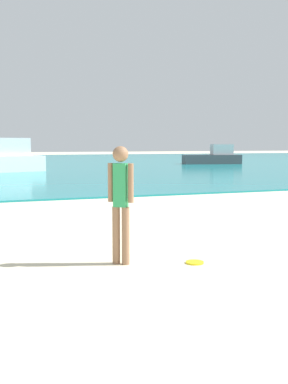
# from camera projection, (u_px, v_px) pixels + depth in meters

# --- Properties ---
(water) EXTENTS (160.00, 60.00, 0.06)m
(water) POSITION_uv_depth(u_px,v_px,m) (16.00, 163.00, 42.50)
(water) COLOR teal
(water) RESTS_ON ground
(person_standing) EXTENTS (0.31, 0.28, 1.68)m
(person_standing) POSITION_uv_depth(u_px,v_px,m) (121.00, 198.00, 6.51)
(person_standing) COLOR #936B4C
(person_standing) RESTS_ON ground
(frisbee) EXTENTS (0.26, 0.26, 0.03)m
(frisbee) POSITION_uv_depth(u_px,v_px,m) (195.00, 262.00, 6.63)
(frisbee) COLOR yellow
(frisbee) RESTS_ON ground
(boat_far) EXTENTS (5.02, 2.53, 1.63)m
(boat_far) POSITION_uv_depth(u_px,v_px,m) (214.00, 157.00, 38.86)
(boat_far) COLOR #4C4C51
(boat_far) RESTS_ON water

